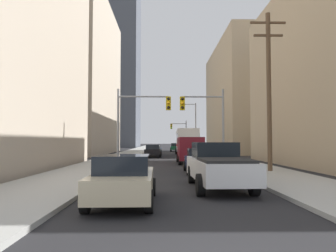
{
  "coord_description": "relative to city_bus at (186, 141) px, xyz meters",
  "views": [
    {
      "loc": [
        -0.63,
        -4.05,
        1.97
      ],
      "look_at": [
        0.0,
        32.62,
        3.7
      ],
      "focal_mm": 33.36,
      "sensor_mm": 36.0,
      "label": 1
    }
  ],
  "objects": [
    {
      "name": "traffic_signal_near_left",
      "position": [
        -4.81,
        -17.06,
        2.13
      ],
      "size": [
        4.18,
        0.44,
        6.0
      ],
      "color": "gray",
      "rests_on": "ground"
    },
    {
      "name": "traffic_signal_far_right",
      "position": [
        0.2,
        21.28,
        2.09
      ],
      "size": [
        3.27,
        0.44,
        6.0
      ],
      "color": "gray",
      "rests_on": "ground"
    },
    {
      "name": "sedan_blue",
      "position": [
        -4.25,
        1.98,
        -1.16
      ],
      "size": [
        1.95,
        4.24,
        1.52
      ],
      "color": "navy",
      "rests_on": "ground"
    },
    {
      "name": "sedan_green",
      "position": [
        -0.76,
        16.82,
        -1.16
      ],
      "size": [
        1.95,
        4.22,
        1.52
      ],
      "color": "#195938",
      "rests_on": "ground"
    },
    {
      "name": "traffic_signal_near_right",
      "position": [
        0.11,
        -17.06,
        2.1
      ],
      "size": [
        3.46,
        0.44,
        6.0
      ],
      "color": "gray",
      "rests_on": "ground"
    },
    {
      "name": "building_right_mid_block",
      "position": [
        17.6,
        11.32,
        7.09
      ],
      "size": [
        23.27,
        24.33,
        18.05
      ],
      "primitive_type": "cube",
      "color": "tan",
      "rests_on": "ground"
    },
    {
      "name": "sedan_beige",
      "position": [
        -4.37,
        -31.32,
        -1.16
      ],
      "size": [
        1.95,
        4.23,
        1.52
      ],
      "color": "#C6B793",
      "rests_on": "ground"
    },
    {
      "name": "city_bus",
      "position": [
        0.0,
        0.0,
        0.0
      ],
      "size": [
        2.84,
        11.57,
        3.4
      ],
      "color": "silver",
      "rests_on": "ground"
    },
    {
      "name": "sidewalk_left",
      "position": [
        -7.99,
        12.87,
        -1.85
      ],
      "size": [
        3.98,
        160.0,
        0.15
      ],
      "primitive_type": "cube",
      "color": "#9E9E99",
      "rests_on": "ground"
    },
    {
      "name": "sedan_navy",
      "position": [
        -0.8,
        -22.14,
        -1.16
      ],
      "size": [
        1.95,
        4.23,
        1.52
      ],
      "color": "#141E4C",
      "rests_on": "ground"
    },
    {
      "name": "sedan_black",
      "position": [
        -4.3,
        -3.53,
        -1.16
      ],
      "size": [
        1.95,
        4.25,
        1.52
      ],
      "color": "black",
      "rests_on": "ground"
    },
    {
      "name": "sidewalk_right",
      "position": [
        2.96,
        12.87,
        -1.85
      ],
      "size": [
        3.98,
        160.0,
        0.15
      ],
      "primitive_type": "cube",
      "color": "#9E9E99",
      "rests_on": "ground"
    },
    {
      "name": "cargo_van_maroon",
      "position": [
        -0.79,
        -14.14,
        -0.64
      ],
      "size": [
        2.16,
        5.23,
        2.26
      ],
      "color": "maroon",
      "rests_on": "ground"
    },
    {
      "name": "utility_pole_right",
      "position": [
        3.36,
        -22.35,
        3.28
      ],
      "size": [
        2.2,
        0.28,
        9.86
      ],
      "color": "brown",
      "rests_on": "ground"
    },
    {
      "name": "building_left_far_tower",
      "position": [
        -21.43,
        53.33,
        28.74
      ],
      "size": [
        21.78,
        18.86,
        61.34
      ],
      "primitive_type": "cube",
      "color": "#4C515B",
      "rests_on": "ground"
    },
    {
      "name": "building_left_mid_office",
      "position": [
        -19.23,
        7.28,
        9.69
      ],
      "size": [
        15.62,
        24.2,
        23.24
      ],
      "primitive_type": "cube",
      "color": "#B7A893",
      "rests_on": "ground"
    },
    {
      "name": "pickup_truck_white",
      "position": [
        -0.84,
        -28.18,
        -1.0
      ],
      "size": [
        2.2,
        5.47,
        1.9
      ],
      "color": "white",
      "rests_on": "ground"
    },
    {
      "name": "street_lamp_right",
      "position": [
        1.35,
        4.13,
        2.58
      ],
      "size": [
        2.14,
        0.32,
        7.5
      ],
      "color": "gray",
      "rests_on": "ground"
    }
  ]
}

